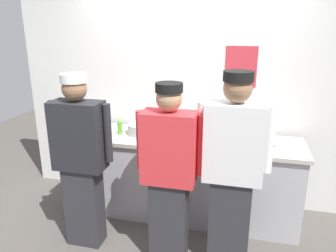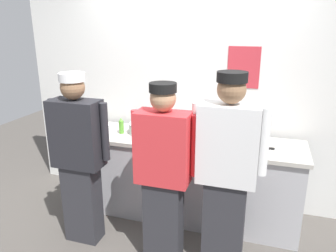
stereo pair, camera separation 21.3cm
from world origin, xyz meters
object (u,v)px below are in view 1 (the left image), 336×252
object	(u,v)px
squeeze_bottle_primary	(120,127)
chefs_knife	(277,147)
plate_stack_front	(89,130)
ramekin_yellow_sauce	(92,124)
chef_far_right	(232,168)
plate_stack_rear	(239,139)
sheet_tray	(183,137)
deli_cup	(107,131)
mixing_bowl_steel	(144,128)
chef_near_left	(81,158)
chef_center	(169,172)
ramekin_orange_sauce	(215,141)

from	to	relation	value
squeeze_bottle_primary	chefs_knife	bearing A→B (deg)	-0.17
plate_stack_front	ramekin_yellow_sauce	distance (m)	0.24
chef_far_right	plate_stack_front	xyz separation A→B (m)	(-1.59, 0.59, 0.02)
plate_stack_rear	sheet_tray	bearing A→B (deg)	-176.97
plate_stack_rear	deli_cup	distance (m)	1.39
plate_stack_front	sheet_tray	xyz separation A→B (m)	(1.04, 0.08, -0.02)
chef_far_right	plate_stack_front	size ratio (longest dim) A/B	8.22
plate_stack_front	mixing_bowl_steel	size ratio (longest dim) A/B	0.60
squeeze_bottle_primary	deli_cup	bearing A→B (deg)	-151.53
chef_near_left	ramekin_yellow_sauce	xyz separation A→B (m)	(-0.30, 0.85, 0.04)
chef_center	chef_far_right	distance (m)	0.53
mixing_bowl_steel	ramekin_yellow_sauce	size ratio (longest dim) A/B	4.05
squeeze_bottle_primary	ramekin_yellow_sauce	bearing A→B (deg)	156.45
ramekin_orange_sauce	deli_cup	xyz separation A→B (m)	(-1.15, -0.02, 0.03)
plate_stack_front	sheet_tray	size ratio (longest dim) A/B	0.41
mixing_bowl_steel	deli_cup	distance (m)	0.39
chef_near_left	mixing_bowl_steel	bearing A→B (deg)	64.86
chef_far_right	mixing_bowl_steel	distance (m)	1.24
sheet_tray	deli_cup	distance (m)	0.82
chef_far_right	mixing_bowl_steel	bearing A→B (deg)	143.93
chef_near_left	deli_cup	bearing A→B (deg)	90.23
squeeze_bottle_primary	ramekin_yellow_sauce	world-z (taller)	squeeze_bottle_primary
mixing_bowl_steel	chef_far_right	bearing A→B (deg)	-36.07
chef_far_right	ramekin_orange_sauce	xyz separation A→B (m)	(-0.20, 0.59, 0.01)
squeeze_bottle_primary	plate_stack_rear	bearing A→B (deg)	2.88
chef_center	chef_far_right	world-z (taller)	chef_far_right
plate_stack_rear	chefs_knife	size ratio (longest dim) A/B	0.83
chef_near_left	ramekin_orange_sauce	distance (m)	1.31
sheet_tray	ramekin_yellow_sauce	xyz separation A→B (m)	(-1.11, 0.15, 0.01)
ramekin_orange_sauce	plate_stack_front	bearing A→B (deg)	179.89
chef_near_left	chefs_knife	bearing A→B (deg)	20.77
chef_center	ramekin_orange_sauce	size ratio (longest dim) A/B	18.18
plate_stack_front	chefs_knife	world-z (taller)	plate_stack_front
chef_far_right	sheet_tray	world-z (taller)	chef_far_right
ramekin_yellow_sauce	deli_cup	distance (m)	0.39
chef_center	chef_near_left	bearing A→B (deg)	177.47
chef_center	deli_cup	world-z (taller)	chef_center
sheet_tray	ramekin_yellow_sauce	distance (m)	1.12
squeeze_bottle_primary	chefs_knife	distance (m)	1.63
chef_far_right	squeeze_bottle_primary	distance (m)	1.39
chef_center	chefs_knife	distance (m)	1.15
chef_center	sheet_tray	distance (m)	0.74
chef_near_left	sheet_tray	size ratio (longest dim) A/B	3.29
deli_cup	chef_near_left	bearing A→B (deg)	-89.77
chef_far_right	ramekin_yellow_sauce	distance (m)	1.85
chef_near_left	plate_stack_front	xyz separation A→B (m)	(-0.23, 0.62, 0.05)
plate_stack_front	sheet_tray	bearing A→B (deg)	4.36
chef_near_left	plate_stack_rear	world-z (taller)	chef_near_left
chef_center	sheet_tray	bearing A→B (deg)	92.12
chef_near_left	chefs_knife	world-z (taller)	chef_near_left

